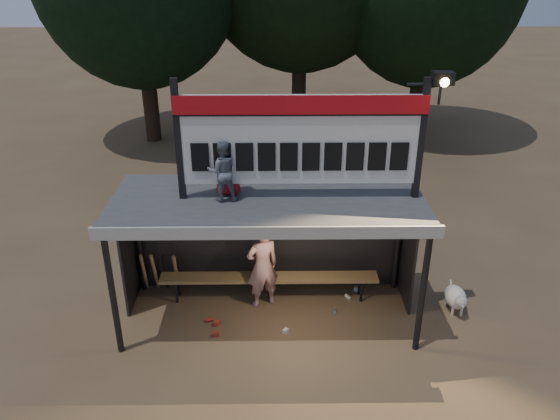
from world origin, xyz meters
name	(u,v)px	position (x,y,z in m)	size (l,w,h in m)	color
ground	(269,316)	(0.00, 0.00, 0.00)	(80.00, 80.00, 0.00)	brown
player	(263,266)	(-0.11, 0.36, 0.82)	(0.59, 0.39, 1.63)	silver
child_a	(222,171)	(-0.70, -0.09, 2.81)	(0.47, 0.37, 0.97)	slate
child_b	(228,163)	(-0.63, 0.15, 2.86)	(0.52, 0.34, 1.07)	maroon
dugout_shelter	(268,217)	(0.00, 0.24, 1.85)	(5.10, 2.08, 2.32)	#414143
scoreboard_assembly	(304,137)	(0.56, -0.01, 3.32)	(4.10, 0.27, 1.99)	black
bench	(269,278)	(0.00, 0.55, 0.43)	(4.00, 0.35, 0.48)	olive
dog	(456,298)	(3.35, 0.12, 0.28)	(0.36, 0.81, 0.49)	white
bats	(160,271)	(-2.05, 0.82, 0.43)	(0.68, 0.35, 0.84)	#9D7249
litter	(283,315)	(0.24, -0.02, 0.04)	(2.84, 1.41, 0.08)	red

